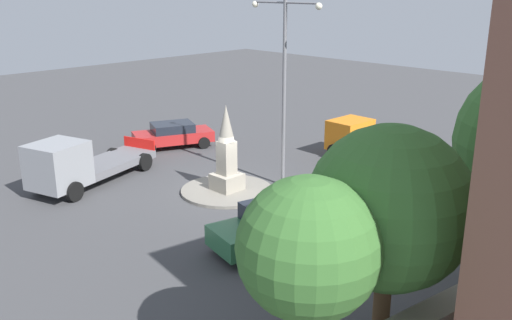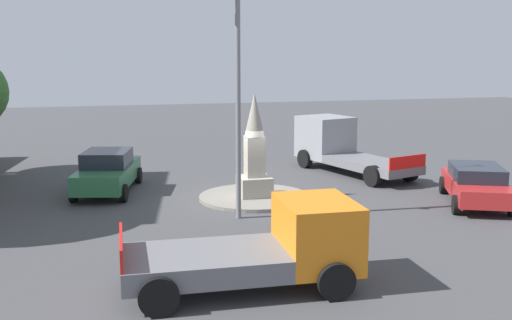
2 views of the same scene
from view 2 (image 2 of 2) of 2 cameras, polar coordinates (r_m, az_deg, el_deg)
ground_plane at (r=21.98m, az=-0.14°, el=-3.67°), size 80.00×80.00×0.00m
traffic_island at (r=21.97m, az=-0.14°, el=-3.51°), size 4.00×4.00×0.13m
monument at (r=21.64m, az=-0.15°, el=0.59°), size 1.13×1.13×3.72m
streetlamp at (r=18.80m, az=-1.72°, el=9.42°), size 3.75×0.28×8.28m
car_green_approaching at (r=23.55m, az=-13.75°, el=-1.02°), size 2.78×4.72×1.59m
car_red_parked_left at (r=22.44m, az=19.93°, el=-2.09°), size 3.30×4.60×1.36m
truck_orange_waiting at (r=13.81m, az=1.06°, el=-8.17°), size 5.28×2.57×1.94m
truck_grey_far_side at (r=27.38m, az=7.70°, el=1.38°), size 3.71×6.63×2.31m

